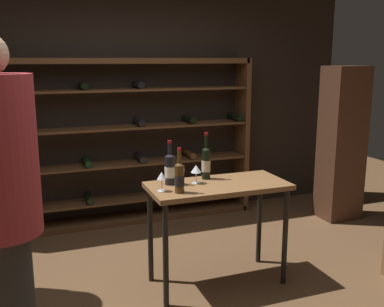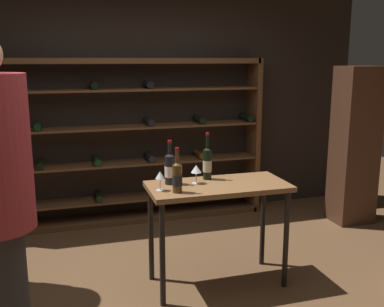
# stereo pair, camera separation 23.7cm
# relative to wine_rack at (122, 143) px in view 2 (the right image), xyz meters

# --- Properties ---
(ground_plane) EXTENTS (10.19, 10.19, 0.00)m
(ground_plane) POSITION_rel_wine_rack_xyz_m (0.14, -1.88, -0.91)
(ground_plane) COLOR brown
(back_wall) EXTENTS (5.68, 0.10, 2.66)m
(back_wall) POSITION_rel_wine_rack_xyz_m (0.14, 0.21, 0.42)
(back_wall) COLOR black
(back_wall) RESTS_ON ground
(wine_rack) EXTENTS (3.23, 0.32, 1.85)m
(wine_rack) POSITION_rel_wine_rack_xyz_m (0.00, 0.00, 0.00)
(wine_rack) COLOR brown
(wine_rack) RESTS_ON ground
(tasting_table) EXTENTS (1.12, 0.53, 0.86)m
(tasting_table) POSITION_rel_wine_rack_xyz_m (0.53, -1.69, -0.16)
(tasting_table) COLOR brown
(tasting_table) RESTS_ON ground
(display_cabinet) EXTENTS (0.44, 0.36, 1.76)m
(display_cabinet) POSITION_rel_wine_rack_xyz_m (2.51, -0.74, -0.03)
(display_cabinet) COLOR #4C2D1E
(display_cabinet) RESTS_ON ground
(wine_bottle_green_slim) EXTENTS (0.09, 0.09, 0.35)m
(wine_bottle_green_slim) POSITION_rel_wine_rack_xyz_m (0.17, -1.58, 0.08)
(wine_bottle_green_slim) COLOR black
(wine_bottle_green_slim) RESTS_ON tasting_table
(wine_bottle_black_capsule) EXTENTS (0.08, 0.08, 0.34)m
(wine_bottle_black_capsule) POSITION_rel_wine_rack_xyz_m (0.16, -1.82, 0.07)
(wine_bottle_black_capsule) COLOR #4C3314
(wine_bottle_black_capsule) RESTS_ON tasting_table
(wine_bottle_red_label) EXTENTS (0.07, 0.07, 0.39)m
(wine_bottle_red_label) POSITION_rel_wine_rack_xyz_m (0.50, -1.52, 0.09)
(wine_bottle_red_label) COLOR black
(wine_bottle_red_label) RESTS_ON tasting_table
(wine_glass_stemmed_right) EXTENTS (0.07, 0.07, 0.15)m
(wine_glass_stemmed_right) POSITION_rel_wine_rack_xyz_m (0.05, -1.74, 0.06)
(wine_glass_stemmed_right) COLOR silver
(wine_glass_stemmed_right) RESTS_ON tasting_table
(wine_glass_stemmed_center) EXTENTS (0.08, 0.08, 0.15)m
(wine_glass_stemmed_center) POSITION_rel_wine_rack_xyz_m (0.37, -1.62, 0.06)
(wine_glass_stemmed_center) COLOR silver
(wine_glass_stemmed_center) RESTS_ON tasting_table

